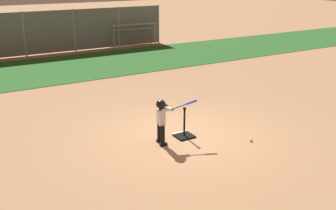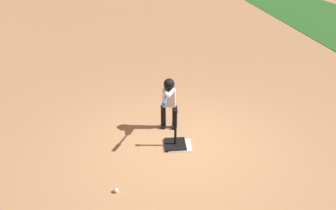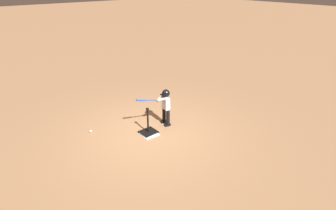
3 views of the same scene
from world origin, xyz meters
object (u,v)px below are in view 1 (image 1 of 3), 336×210
Objects in this scene: batting_tee at (184,133)px; batter_child at (162,116)px; bleachers_center at (129,33)px; baseball at (251,140)px.

batter_child is at bearing -173.87° from batting_tee.
batting_tee is at bearing 6.13° from batter_child.
batting_tee is 13.60m from bleachers_center.
bleachers_center is at bearing 67.89° from batter_child.
batter_child reaches higher than baseball.
baseball is at bearing -27.54° from batter_child.
batter_child is 15.08× the size of baseball.
bleachers_center reaches higher than batting_tee.
baseball is 14.28m from bleachers_center.
bleachers_center is (5.23, 12.87, -0.08)m from batter_child.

